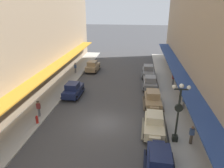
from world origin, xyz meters
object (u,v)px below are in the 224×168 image
at_px(fire_hydrant, 37,119).
at_px(pedestrian_4, 75,68).
at_px(parked_car_5, 150,82).
at_px(pedestrian_2, 39,109).
at_px(parked_car_6, 153,99).
at_px(pedestrian_3, 173,79).
at_px(parked_car_1, 93,66).
at_px(parked_car_4, 73,89).
at_px(parked_car_3, 154,124).
at_px(pedestrian_1, 184,102).
at_px(parked_car_0, 160,162).
at_px(lamp_post_with_clock, 178,111).
at_px(parked_car_2, 148,71).
at_px(pedestrian_0, 192,135).

xyz_separation_m(fire_hydrant, pedestrian_4, (-0.86, 15.58, 0.45)).
xyz_separation_m(parked_car_5, pedestrian_2, (-11.51, -9.30, 0.07)).
xyz_separation_m(parked_car_6, pedestrian_3, (3.22, 7.02, 0.07)).
bearing_deg(parked_car_1, pedestrian_2, -97.39).
relative_size(parked_car_1, parked_car_4, 1.01).
bearing_deg(parked_car_3, pedestrian_1, 54.61).
xyz_separation_m(parked_car_5, pedestrian_3, (3.31, 1.61, 0.07)).
xyz_separation_m(parked_car_1, parked_car_6, (9.53, -12.08, 0.00)).
relative_size(parked_car_0, parked_car_4, 1.01).
height_order(parked_car_3, parked_car_6, same).
bearing_deg(parked_car_5, pedestrian_2, -141.08).
bearing_deg(parked_car_6, pedestrian_1, -4.81).
height_order(lamp_post_with_clock, pedestrian_2, lamp_post_with_clock).
bearing_deg(pedestrian_4, pedestrian_1, -34.68).
relative_size(parked_car_3, lamp_post_with_clock, 0.84).
height_order(parked_car_2, parked_car_5, same).
bearing_deg(parked_car_3, parked_car_0, -89.02).
distance_m(parked_car_0, pedestrian_3, 17.35).
xyz_separation_m(fire_hydrant, pedestrian_0, (13.99, -1.32, 0.43)).
bearing_deg(pedestrian_0, pedestrian_3, 88.16).
relative_size(parked_car_2, parked_car_4, 1.00).
bearing_deg(lamp_post_with_clock, pedestrian_4, 129.20).
bearing_deg(parked_car_2, lamp_post_with_clock, -84.08).
relative_size(fire_hydrant, pedestrian_1, 0.50).
bearing_deg(lamp_post_with_clock, parked_car_1, 121.06).
xyz_separation_m(parked_car_0, parked_car_1, (-9.48, 22.11, 0.00)).
relative_size(parked_car_1, parked_car_6, 1.00).
relative_size(pedestrian_0, pedestrian_2, 0.98).
bearing_deg(pedestrian_4, parked_car_5, -22.55).
height_order(parked_car_0, parked_car_2, same).
relative_size(lamp_post_with_clock, pedestrian_2, 3.09).
relative_size(pedestrian_1, pedestrian_2, 0.98).
bearing_deg(parked_car_4, parked_car_5, 21.49).
height_order(parked_car_3, lamp_post_with_clock, lamp_post_with_clock).
relative_size(lamp_post_with_clock, pedestrian_4, 3.09).
distance_m(parked_car_2, parked_car_6, 10.38).
distance_m(parked_car_0, parked_car_2, 20.41).
xyz_separation_m(parked_car_3, fire_hydrant, (-11.07, -0.04, -0.38)).
relative_size(lamp_post_with_clock, pedestrian_3, 3.09).
relative_size(parked_car_3, fire_hydrant, 5.26).
height_order(parked_car_0, parked_car_4, same).
distance_m(lamp_post_with_clock, pedestrian_2, 13.52).
height_order(parked_car_2, pedestrian_0, parked_car_2).
relative_size(pedestrian_0, pedestrian_3, 0.98).
height_order(parked_car_2, pedestrian_4, parked_car_2).
distance_m(parked_car_5, parked_car_6, 5.40).
distance_m(parked_car_6, pedestrian_3, 7.72).
relative_size(parked_car_0, parked_car_6, 1.00).
xyz_separation_m(parked_car_5, lamp_post_with_clock, (1.64, -11.72, 2.04)).
xyz_separation_m(parked_car_1, parked_car_4, (-0.19, -10.47, 0.00)).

